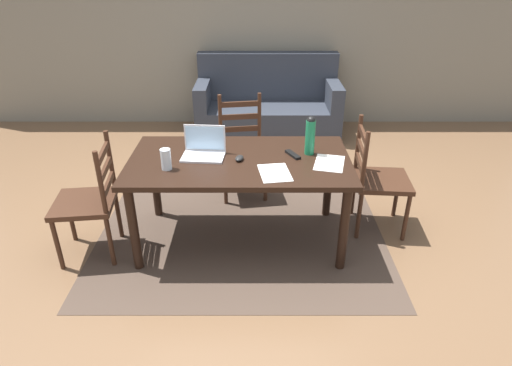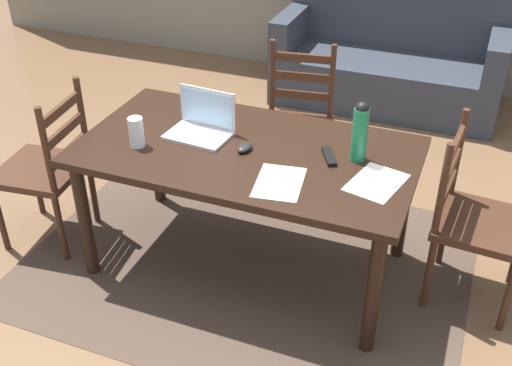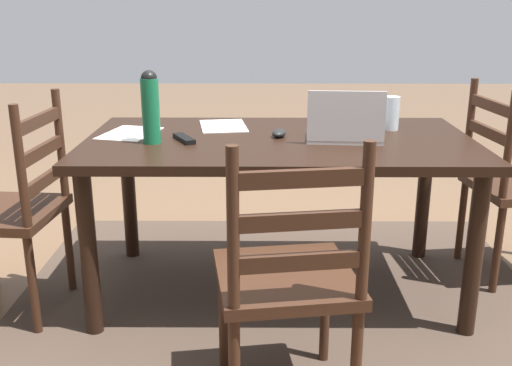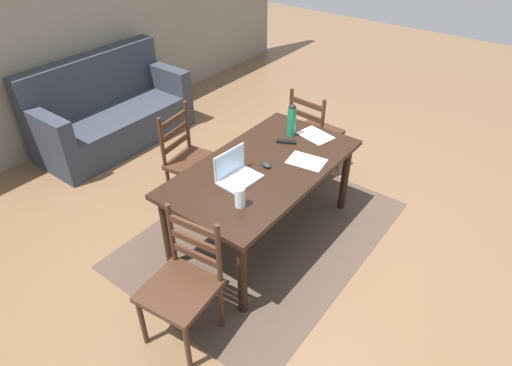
{
  "view_description": "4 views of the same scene",
  "coord_description": "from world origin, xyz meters",
  "views": [
    {
      "loc": [
        0.13,
        -3.03,
        2.13
      ],
      "look_at": [
        0.11,
        0.07,
        0.49
      ],
      "focal_mm": 30.62,
      "sensor_mm": 36.0,
      "label": 1
    },
    {
      "loc": [
        1.04,
        -2.53,
        2.27
      ],
      "look_at": [
        0.01,
        0.1,
        0.47
      ],
      "focal_mm": 43.93,
      "sensor_mm": 36.0,
      "label": 2
    },
    {
      "loc": [
        0.08,
        2.55,
        1.33
      ],
      "look_at": [
        0.1,
        -0.1,
        0.5
      ],
      "focal_mm": 41.82,
      "sensor_mm": 36.0,
      "label": 3
    },
    {
      "loc": [
        -2.38,
        -1.72,
        2.66
      ],
      "look_at": [
        -0.06,
        0.03,
        0.58
      ],
      "focal_mm": 30.59,
      "sensor_mm": 36.0,
      "label": 4
    }
  ],
  "objects": [
    {
      "name": "couch",
      "position": [
        0.28,
        2.44,
        0.36
      ],
      "size": [
        1.8,
        0.8,
        1.0
      ],
      "color": "#2D333D",
      "rests_on": "ground"
    },
    {
      "name": "paper_stack_right",
      "position": [
        0.67,
        -0.08,
        0.74
      ],
      "size": [
        0.27,
        0.34,
        0.0
      ],
      "primitive_type": "cube",
      "rotation": [
        0.0,
        0.0,
        -0.24
      ],
      "color": "white",
      "rests_on": "dining_table"
    },
    {
      "name": "paper_stack_left",
      "position": [
        0.26,
        -0.24,
        0.74
      ],
      "size": [
        0.25,
        0.32,
        0.0
      ],
      "primitive_type": "cube",
      "rotation": [
        0.0,
        0.0,
        0.15
      ],
      "color": "white",
      "rests_on": "dining_table"
    },
    {
      "name": "drinking_glass",
      "position": [
        -0.52,
        -0.18,
        0.81
      ],
      "size": [
        0.08,
        0.08,
        0.16
      ],
      "primitive_type": "cylinder",
      "color": "silver",
      "rests_on": "dining_table"
    },
    {
      "name": "laptop",
      "position": [
        -0.28,
        0.07,
        0.79
      ],
      "size": [
        0.34,
        0.25,
        0.23
      ],
      "color": "silver",
      "rests_on": "dining_table"
    },
    {
      "name": "chair_left_near",
      "position": [
        -1.13,
        -0.18,
        0.46
      ],
      "size": [
        0.49,
        0.49,
        0.95
      ],
      "color": "#3D2316",
      "rests_on": "ground"
    },
    {
      "name": "ground_plane",
      "position": [
        0.0,
        0.0,
        0.0
      ],
      "size": [
        14.0,
        14.0,
        0.0
      ],
      "primitive_type": "plane",
      "color": "brown"
    },
    {
      "name": "computer_mouse",
      "position": [
        -0.0,
        -0.03,
        0.75
      ],
      "size": [
        0.08,
        0.11,
        0.03
      ],
      "primitive_type": "ellipsoid",
      "rotation": [
        0.0,
        0.0,
        -0.22
      ],
      "color": "black",
      "rests_on": "dining_table"
    },
    {
      "name": "dining_table",
      "position": [
        0.0,
        0.0,
        0.65
      ],
      "size": [
        1.69,
        0.92,
        0.73
      ],
      "color": "black",
      "rests_on": "ground"
    },
    {
      "name": "chair_right_far",
      "position": [
        1.13,
        0.19,
        0.46
      ],
      "size": [
        0.47,
        0.47,
        0.95
      ],
      "color": "#3D2316",
      "rests_on": "ground"
    },
    {
      "name": "chair_far_head",
      "position": [
        -0.01,
        0.83,
        0.46
      ],
      "size": [
        0.5,
        0.5,
        0.95
      ],
      "color": "#3D2316",
      "rests_on": "ground"
    },
    {
      "name": "water_bottle",
      "position": [
        0.54,
        0.09,
        0.89
      ],
      "size": [
        0.07,
        0.07,
        0.31
      ],
      "color": "#197247",
      "rests_on": "dining_table"
    },
    {
      "name": "area_rug",
      "position": [
        0.0,
        0.0,
        0.0
      ],
      "size": [
        2.39,
        1.77,
        0.01
      ],
      "primitive_type": "cube",
      "color": "#47382D",
      "rests_on": "ground"
    },
    {
      "name": "tv_remote",
      "position": [
        0.41,
        0.06,
        0.74
      ],
      "size": [
        0.12,
        0.17,
        0.02
      ],
      "primitive_type": "cube",
      "rotation": [
        0.0,
        0.0,
        0.47
      ],
      "color": "black",
      "rests_on": "dining_table"
    }
  ]
}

